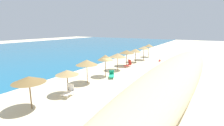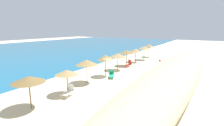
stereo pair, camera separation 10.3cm
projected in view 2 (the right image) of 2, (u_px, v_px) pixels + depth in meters
The scene contains 15 objects.
ground_plane at pixel (116, 76), 22.02m from camera, with size 160.00×160.00×0.00m, color beige.
dune_ridge at pixel (175, 74), 18.19m from camera, with size 38.00×4.87×2.65m, color beige.
beach_umbrella_2 at pixel (28, 79), 12.75m from camera, with size 2.51×2.51×2.65m.
beach_umbrella_3 at pixel (67, 72), 15.66m from camera, with size 2.17×2.17×2.41m.
beach_umbrella_4 at pixel (87, 62), 18.94m from camera, with size 2.49×2.49×2.74m.
beach_umbrella_5 at pixel (105, 57), 21.57m from camera, with size 2.09×2.09×2.88m.
beach_umbrella_6 at pixel (118, 55), 24.85m from camera, with size 2.55×2.55×2.60m.
beach_umbrella_7 at pixel (127, 52), 27.75m from camera, with size 2.50×2.50×2.69m.
beach_umbrella_8 at pixel (136, 50), 30.80m from camera, with size 2.13×2.13×2.55m.
beach_umbrella_9 at pixel (144, 48), 33.02m from camera, with size 2.28×2.28×2.74m.
beach_umbrella_10 at pixel (149, 45), 36.45m from camera, with size 2.06×2.06×2.87m.
lounge_chair_0 at pixel (111, 75), 21.42m from camera, with size 1.60×1.28×0.88m.
lounge_chair_1 at pixel (69, 91), 15.53m from camera, with size 1.39×0.90×1.15m.
lounge_chair_2 at pixel (128, 64), 27.41m from camera, with size 1.63×0.79×1.17m.
beach_ball at pixel (160, 60), 31.86m from camera, with size 0.40×0.40×0.40m, color red.
Camera 2 is at (-18.43, -10.47, 6.23)m, focal length 26.72 mm.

